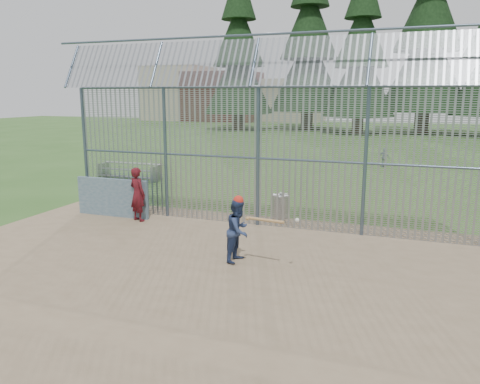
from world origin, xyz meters
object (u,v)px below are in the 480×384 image
at_px(batter, 238,230).
at_px(trash_can, 281,206).
at_px(dugout_wall, 113,197).
at_px(bleacher, 129,171).
at_px(onlooker, 138,194).

distance_m(batter, trash_can, 4.12).
distance_m(dugout_wall, bleacher, 6.66).
relative_size(dugout_wall, onlooker, 1.52).
distance_m(batter, onlooker, 4.67).
xyz_separation_m(batter, trash_can, (-0.11, 4.10, -0.36)).
bearing_deg(bleacher, onlooker, -54.66).
bearing_deg(onlooker, trash_can, -134.27).
bearing_deg(bleacher, batter, -44.75).
xyz_separation_m(dugout_wall, onlooker, (1.05, -0.20, 0.22)).
bearing_deg(onlooker, dugout_wall, 9.88).
distance_m(dugout_wall, batter, 5.69).
relative_size(dugout_wall, trash_can, 3.05).
height_order(dugout_wall, batter, batter).
bearing_deg(batter, trash_can, 8.40).
relative_size(batter, onlooker, 0.88).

